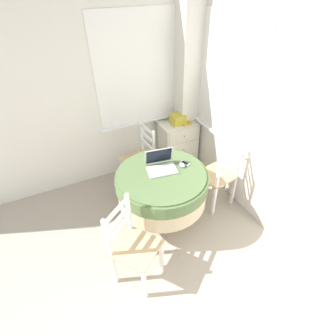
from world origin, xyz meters
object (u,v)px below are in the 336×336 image
(corner_cabinet, at_px, (178,143))
(dining_chair_camera_near, at_px, (133,246))
(computer_mouse, at_px, (182,165))
(book_on_cabinet, at_px, (185,122))
(dining_chair_near_back_window, at_px, (140,158))
(storage_box, at_px, (178,119))
(round_dining_table, at_px, (162,185))
(dining_chair_near_right_window, at_px, (219,177))
(laptop, at_px, (161,165))
(cell_phone, at_px, (185,163))

(corner_cabinet, bearing_deg, dining_chair_camera_near, -130.86)
(computer_mouse, distance_m, book_on_cabinet, 1.11)
(dining_chair_near_back_window, distance_m, dining_chair_camera_near, 1.42)
(computer_mouse, xyz_separation_m, storage_box, (0.47, 0.98, 0.01))
(round_dining_table, distance_m, dining_chair_near_back_window, 0.79)
(dining_chair_near_right_window, height_order, storage_box, dining_chair_near_right_window)
(computer_mouse, bearing_deg, dining_chair_near_back_window, 106.37)
(dining_chair_near_back_window, bearing_deg, round_dining_table, -92.64)
(laptop, bearing_deg, dining_chair_near_right_window, -9.29)
(computer_mouse, xyz_separation_m, corner_cabinet, (0.50, 1.00, -0.42))
(dining_chair_near_right_window, relative_size, corner_cabinet, 1.28)
(computer_mouse, height_order, corner_cabinet, computer_mouse)
(dining_chair_near_back_window, relative_size, corner_cabinet, 1.28)
(round_dining_table, xyz_separation_m, book_on_cabinet, (0.83, 0.96, 0.15))
(round_dining_table, relative_size, corner_cabinet, 1.42)
(dining_chair_near_right_window, bearing_deg, laptop, 170.71)
(computer_mouse, height_order, dining_chair_near_back_window, dining_chair_near_back_window)
(storage_box, bearing_deg, round_dining_table, -126.39)
(dining_chair_camera_near, bearing_deg, laptop, 45.46)
(computer_mouse, bearing_deg, dining_chair_near_right_window, -5.37)
(dining_chair_camera_near, height_order, storage_box, dining_chair_camera_near)
(round_dining_table, bearing_deg, corner_cabinet, 53.13)
(dining_chair_camera_near, bearing_deg, computer_mouse, 32.77)
(book_on_cabinet, bearing_deg, dining_chair_near_back_window, -166.71)
(dining_chair_near_back_window, distance_m, dining_chair_near_right_window, 1.10)
(storage_box, bearing_deg, computer_mouse, -115.72)
(round_dining_table, height_order, book_on_cabinet, round_dining_table)
(computer_mouse, distance_m, dining_chair_camera_near, 1.03)
(storage_box, relative_size, book_on_cabinet, 0.87)
(round_dining_table, bearing_deg, dining_chair_near_back_window, 87.36)
(round_dining_table, relative_size, dining_chair_camera_near, 1.11)
(dining_chair_near_back_window, relative_size, storage_box, 4.71)
(round_dining_table, relative_size, laptop, 2.90)
(dining_chair_camera_near, relative_size, storage_box, 4.71)
(dining_chair_camera_near, xyz_separation_m, book_on_cabinet, (1.40, 1.48, 0.29))
(round_dining_table, distance_m, cell_phone, 0.36)
(cell_phone, relative_size, corner_cabinet, 0.18)
(round_dining_table, xyz_separation_m, cell_phone, (0.31, 0.05, 0.18))
(computer_mouse, distance_m, cell_phone, 0.07)
(cell_phone, relative_size, dining_chair_near_back_window, 0.14)
(cell_phone, xyz_separation_m, dining_chair_near_back_window, (-0.28, 0.73, -0.31))
(computer_mouse, height_order, dining_chair_near_right_window, dining_chair_near_right_window)
(dining_chair_near_right_window, xyz_separation_m, book_on_cabinet, (0.06, 1.00, 0.29))
(computer_mouse, bearing_deg, cell_phone, 31.40)
(dining_chair_camera_near, height_order, corner_cabinet, dining_chair_camera_near)
(laptop, relative_size, dining_chair_near_right_window, 0.38)
(dining_chair_camera_near, bearing_deg, corner_cabinet, 49.14)
(round_dining_table, height_order, corner_cabinet, round_dining_table)
(cell_phone, height_order, storage_box, storage_box)
(cell_phone, height_order, book_on_cabinet, cell_phone)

